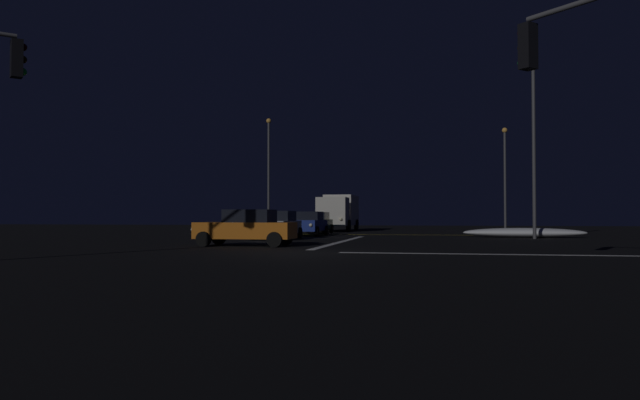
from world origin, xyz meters
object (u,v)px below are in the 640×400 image
(streetlamp_left_far, at_px, (269,166))
(sedan_orange_crossing, at_px, (246,227))
(sedan_silver, at_px, (277,225))
(box_truck, at_px, (339,211))
(sedan_blue, at_px, (308,223))
(traffic_signal_se, at_px, (610,73))
(streetlamp_right_far, at_px, (505,171))
(sedan_green, at_px, (316,222))
(streetlamp_right_near, at_px, (534,138))

(streetlamp_left_far, bearing_deg, sedan_orange_crossing, -75.96)
(sedan_silver, relative_size, box_truck, 0.52)
(sedan_blue, xyz_separation_m, traffic_signal_se, (11.90, -25.78, 3.39))
(traffic_signal_se, xyz_separation_m, streetlamp_left_far, (-18.31, 38.81, 1.47))
(sedan_silver, bearing_deg, sedan_blue, 86.38)
(traffic_signal_se, distance_m, streetlamp_right_far, 38.86)
(streetlamp_left_far, height_order, streetlamp_right_far, streetlamp_left_far)
(sedan_orange_crossing, bearing_deg, sedan_green, 92.49)
(streetlamp_right_far, bearing_deg, streetlamp_right_near, -90.00)
(box_truck, height_order, streetlamp_right_near, streetlamp_right_near)
(sedan_silver, height_order, streetlamp_left_far, streetlamp_left_far)
(traffic_signal_se, relative_size, streetlamp_left_far, 0.62)
(sedan_orange_crossing, bearing_deg, streetlamp_left_far, 104.04)
(sedan_blue, relative_size, traffic_signal_se, 0.71)
(sedan_silver, relative_size, sedan_blue, 1.00)
(streetlamp_right_far, height_order, streetlamp_right_near, streetlamp_right_near)
(traffic_signal_se, relative_size, streetlamp_right_near, 0.61)
(sedan_blue, bearing_deg, sedan_green, 96.05)
(streetlamp_right_near, bearing_deg, sedan_silver, -167.26)
(sedan_blue, distance_m, streetlamp_right_far, 19.33)
(traffic_signal_se, height_order, streetlamp_right_far, streetlamp_right_far)
(streetlamp_left_far, xyz_separation_m, streetlamp_right_near, (20.07, -16.00, 0.03))
(sedan_orange_crossing, xyz_separation_m, streetlamp_left_far, (-6.67, 26.69, 4.86))
(box_truck, height_order, traffic_signal_se, traffic_signal_se)
(sedan_blue, distance_m, streetlamp_left_far, 15.32)
(streetlamp_right_far, bearing_deg, traffic_signal_se, -92.60)
(sedan_silver, distance_m, streetlamp_right_far, 24.13)
(sedan_orange_crossing, relative_size, traffic_signal_se, 0.71)
(sedan_orange_crossing, xyz_separation_m, streetlamp_right_far, (13.40, 26.69, 4.14))
(sedan_silver, bearing_deg, sedan_orange_crossing, -85.07)
(sedan_silver, bearing_deg, traffic_signal_se, -57.97)
(sedan_silver, xyz_separation_m, sedan_green, (-0.18, 11.48, 0.00))
(streetlamp_right_far, bearing_deg, sedan_orange_crossing, -116.65)
(sedan_orange_crossing, distance_m, streetlamp_left_far, 27.94)
(sedan_silver, distance_m, sedan_orange_crossing, 7.55)
(sedan_orange_crossing, height_order, streetlamp_right_far, streetlamp_right_far)
(box_truck, bearing_deg, streetlamp_right_far, 0.17)
(sedan_green, distance_m, streetlamp_left_far, 10.82)
(box_truck, bearing_deg, sedan_orange_crossing, -89.23)
(box_truck, relative_size, streetlamp_left_far, 0.84)
(sedan_silver, height_order, box_truck, box_truck)
(sedan_green, relative_size, traffic_signal_se, 0.71)
(sedan_blue, height_order, traffic_signal_se, traffic_signal_se)
(sedan_silver, bearing_deg, box_truck, 89.12)
(streetlamp_left_far, bearing_deg, sedan_silver, -72.55)
(box_truck, bearing_deg, streetlamp_left_far, 179.63)
(box_truck, distance_m, sedan_orange_crossing, 26.67)
(sedan_silver, xyz_separation_m, streetlamp_left_far, (-6.03, 19.18, 4.86))
(sedan_blue, relative_size, sedan_green, 1.00)
(box_truck, distance_m, streetlamp_left_far, 7.45)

